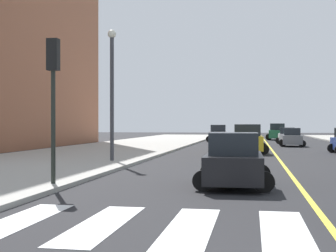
# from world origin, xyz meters

# --- Properties ---
(sidewalk_kerb_west) EXTENTS (10.00, 120.00, 0.15)m
(sidewalk_kerb_west) POSITION_xyz_m (-12.20, 20.00, 0.07)
(sidewalk_kerb_west) COLOR #9E9B93
(sidewalk_kerb_west) RESTS_ON ground
(crosswalk_paint) EXTENTS (13.50, 4.00, 0.01)m
(crosswalk_paint) POSITION_xyz_m (0.00, 4.00, 0.01)
(crosswalk_paint) COLOR silver
(crosswalk_paint) RESTS_ON ground
(lane_divider_paint) EXTENTS (0.16, 80.00, 0.01)m
(lane_divider_paint) POSITION_xyz_m (0.00, 40.00, 0.01)
(lane_divider_paint) COLOR yellow
(lane_divider_paint) RESTS_ON ground
(car_green_nearest) EXTENTS (3.03, 4.76, 2.10)m
(car_green_nearest) POSITION_xyz_m (1.62, 57.69, 0.98)
(car_green_nearest) COLOR #236B42
(car_green_nearest) RESTS_ON ground
(car_black_third) EXTENTS (2.48, 3.94, 1.75)m
(car_black_third) POSITION_xyz_m (-2.08, 10.29, 0.82)
(car_black_third) COLOR black
(car_black_third) RESTS_ON ground
(car_gray_fourth) EXTENTS (2.43, 3.80, 1.67)m
(car_gray_fourth) POSITION_xyz_m (2.04, 39.68, 0.78)
(car_gray_fourth) COLOR slate
(car_gray_fourth) RESTS_ON ground
(car_white_fifth) EXTENTS (2.38, 3.77, 1.67)m
(car_white_fifth) POSITION_xyz_m (2.03, 45.96, 0.78)
(car_white_fifth) COLOR silver
(car_white_fifth) RESTS_ON ground
(car_silver_sixth) EXTENTS (2.79, 4.39, 1.94)m
(car_silver_sixth) POSITION_xyz_m (-5.32, 49.75, 0.91)
(car_silver_sixth) COLOR #B7B7BC
(car_silver_sixth) RESTS_ON ground
(car_yellow_seventh) EXTENTS (2.85, 4.53, 2.01)m
(car_yellow_seventh) POSITION_xyz_m (-1.85, 28.25, 0.94)
(car_yellow_seventh) COLOR gold
(car_yellow_seventh) RESTS_ON ground
(traffic_light_far_corner) EXTENTS (0.36, 0.41, 4.56)m
(traffic_light_far_corner) POSITION_xyz_m (-7.68, 8.98, 3.37)
(traffic_light_far_corner) COLOR black
(traffic_light_far_corner) RESTS_ON sidewalk_kerb_west
(street_lamp) EXTENTS (0.44, 0.44, 6.72)m
(street_lamp) POSITION_xyz_m (-8.61, 18.49, 4.16)
(street_lamp) COLOR #38383D
(street_lamp) RESTS_ON sidewalk_kerb_west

